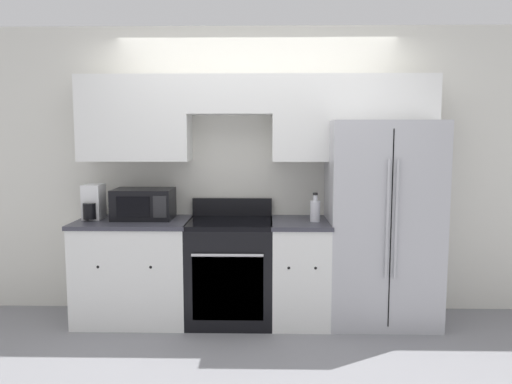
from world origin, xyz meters
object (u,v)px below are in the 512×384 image
oven_range (230,270)px  bottle (315,210)px  microwave (144,204)px  refrigerator (381,222)px

oven_range → bottle: bottle is taller
microwave → bottle: size_ratio=2.08×
oven_range → microwave: size_ratio=2.04×
refrigerator → microwave: bearing=178.9°
oven_range → bottle: size_ratio=4.23×
microwave → refrigerator: bearing=-1.1°
refrigerator → microwave: (-2.08, 0.04, 0.15)m
refrigerator → bottle: 0.60m
oven_range → bottle: (0.73, -0.03, 0.54)m
refrigerator → microwave: 2.09m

